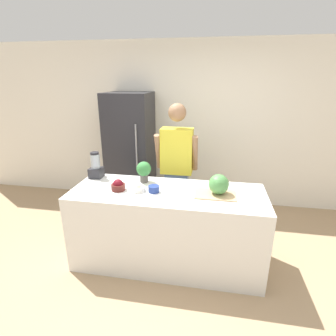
# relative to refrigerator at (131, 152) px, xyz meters

# --- Properties ---
(ground_plane) EXTENTS (14.00, 14.00, 0.00)m
(ground_plane) POSITION_rel_refrigerator_xyz_m (0.84, -1.73, -0.92)
(ground_plane) COLOR tan
(wall_back) EXTENTS (8.00, 0.06, 2.60)m
(wall_back) POSITION_rel_refrigerator_xyz_m (0.84, 0.38, 0.38)
(wall_back) COLOR white
(wall_back) RESTS_ON ground_plane
(counter_island) EXTENTS (2.09, 0.78, 0.89)m
(counter_island) POSITION_rel_refrigerator_xyz_m (0.84, -1.34, -0.47)
(counter_island) COLOR white
(counter_island) RESTS_ON ground_plane
(refrigerator) EXTENTS (0.68, 0.69, 1.84)m
(refrigerator) POSITION_rel_refrigerator_xyz_m (0.00, 0.00, 0.00)
(refrigerator) COLOR #232328
(refrigerator) RESTS_ON ground_plane
(person) EXTENTS (0.55, 0.27, 1.75)m
(person) POSITION_rel_refrigerator_xyz_m (0.83, -0.61, -0.01)
(person) COLOR #4C608C
(person) RESTS_ON ground_plane
(cutting_board) EXTENTS (0.42, 0.27, 0.01)m
(cutting_board) POSITION_rel_refrigerator_xyz_m (1.35, -1.35, -0.02)
(cutting_board) COLOR tan
(cutting_board) RESTS_ON counter_island
(watermelon) EXTENTS (0.21, 0.21, 0.21)m
(watermelon) POSITION_rel_refrigerator_xyz_m (1.37, -1.34, 0.09)
(watermelon) COLOR #4C8C47
(watermelon) RESTS_ON cutting_board
(bowl_cherries) EXTENTS (0.15, 0.15, 0.12)m
(bowl_cherries) POSITION_rel_refrigerator_xyz_m (0.31, -1.40, 0.02)
(bowl_cherries) COLOR #511E19
(bowl_cherries) RESTS_ON counter_island
(bowl_cream) EXTENTS (0.16, 0.16, 0.09)m
(bowl_cream) POSITION_rel_refrigerator_xyz_m (0.52, -1.39, 0.00)
(bowl_cream) COLOR white
(bowl_cream) RESTS_ON counter_island
(bowl_small_blue) EXTENTS (0.12, 0.12, 0.07)m
(bowl_small_blue) POSITION_rel_refrigerator_xyz_m (0.70, -1.39, 0.00)
(bowl_small_blue) COLOR navy
(bowl_small_blue) RESTS_ON counter_island
(blender) EXTENTS (0.15, 0.15, 0.32)m
(blender) POSITION_rel_refrigerator_xyz_m (-0.09, -1.08, 0.10)
(blender) COLOR #28282D
(blender) RESTS_ON counter_island
(potted_plant) EXTENTS (0.17, 0.17, 0.25)m
(potted_plant) POSITION_rel_refrigerator_xyz_m (0.52, -1.13, 0.11)
(potted_plant) COLOR #514C47
(potted_plant) RESTS_ON counter_island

